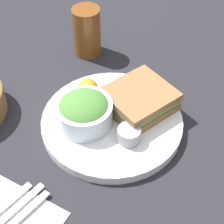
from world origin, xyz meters
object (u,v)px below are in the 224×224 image
at_px(plate, 112,122).
at_px(drink_glass, 87,31).
at_px(sandwich, 139,99).
at_px(salad_bowl, 84,111).
at_px(dressing_cup, 129,135).
at_px(knife, 1,222).

relative_size(plate, drink_glass, 2.38).
bearing_deg(plate, sandwich, -29.58).
height_order(salad_bowl, dressing_cup, salad_bowl).
distance_m(plate, salad_bowl, 0.07).
xyz_separation_m(sandwich, salad_bowl, (-0.09, 0.08, 0.01)).
bearing_deg(dressing_cup, plate, 59.93).
bearing_deg(salad_bowl, sandwich, -39.79).
relative_size(plate, knife, 1.56).
relative_size(drink_glass, knife, 0.66).
height_order(plate, dressing_cup, dressing_cup).
height_order(salad_bowl, knife, salad_bowl).
distance_m(drink_glass, knife, 0.49).
height_order(plate, sandwich, sandwich).
bearing_deg(drink_glass, salad_bowl, -149.06).
bearing_deg(drink_glass, knife, -165.11).
bearing_deg(dressing_cup, knife, 156.75).
relative_size(salad_bowl, dressing_cup, 2.51).
distance_m(sandwich, dressing_cup, 0.09).
relative_size(dressing_cup, knife, 0.24).
bearing_deg(salad_bowl, drink_glass, 30.94).
xyz_separation_m(dressing_cup, knife, (-0.25, 0.11, -0.03)).
bearing_deg(sandwich, drink_glass, 57.94).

